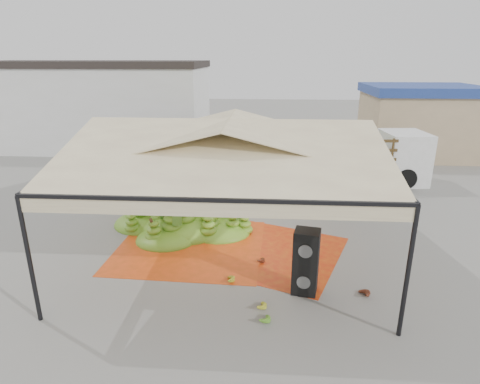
# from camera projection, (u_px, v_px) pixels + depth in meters

# --- Properties ---
(ground) EXTENTS (90.00, 90.00, 0.00)m
(ground) POSITION_uv_depth(u_px,v_px,m) (231.00, 246.00, 12.67)
(ground) COLOR slate
(ground) RESTS_ON ground
(canopy_tent) EXTENTS (8.10, 8.10, 4.00)m
(canopy_tent) POSITION_uv_depth(u_px,v_px,m) (230.00, 143.00, 11.61)
(canopy_tent) COLOR black
(canopy_tent) RESTS_ON ground
(building_white) EXTENTS (14.30, 6.30, 5.40)m
(building_white) POSITION_uv_depth(u_px,v_px,m) (94.00, 105.00, 25.65)
(building_white) COLOR silver
(building_white) RESTS_ON ground
(building_tan) EXTENTS (6.30, 5.30, 4.10)m
(building_tan) POSITION_uv_depth(u_px,v_px,m) (418.00, 120.00, 23.64)
(building_tan) COLOR tan
(building_tan) RESTS_ON ground
(tarp_left) EXTENTS (4.64, 4.43, 0.01)m
(tarp_left) POSITION_uv_depth(u_px,v_px,m) (190.00, 246.00, 12.67)
(tarp_left) COLOR #E14615
(tarp_left) RESTS_ON ground
(tarp_right) EXTENTS (4.84, 4.95, 0.01)m
(tarp_right) POSITION_uv_depth(u_px,v_px,m) (275.00, 253.00, 12.24)
(tarp_right) COLOR #C45A12
(tarp_right) RESTS_ON ground
(banana_heap) EXTENTS (6.21, 5.68, 1.09)m
(banana_heap) POSITION_uv_depth(u_px,v_px,m) (183.00, 214.00, 13.75)
(banana_heap) COLOR #54861B
(banana_heap) RESTS_ON ground
(hand_yellow_a) EXTENTS (0.59, 0.52, 0.23)m
(hand_yellow_a) POSITION_uv_depth(u_px,v_px,m) (259.00, 303.00, 9.54)
(hand_yellow_a) COLOR gold
(hand_yellow_a) RESTS_ON ground
(hand_yellow_b) EXTENTS (0.55, 0.48, 0.23)m
(hand_yellow_b) POSITION_uv_depth(u_px,v_px,m) (227.00, 278.00, 10.64)
(hand_yellow_b) COLOR #AEAD22
(hand_yellow_b) RESTS_ON ground
(hand_red_a) EXTENTS (0.53, 0.48, 0.20)m
(hand_red_a) POSITION_uv_depth(u_px,v_px,m) (259.00, 259.00, 11.67)
(hand_red_a) COLOR #562113
(hand_red_a) RESTS_ON ground
(hand_red_b) EXTENTS (0.61, 0.55, 0.23)m
(hand_red_b) POSITION_uv_depth(u_px,v_px,m) (362.00, 292.00, 9.99)
(hand_red_b) COLOR #572B13
(hand_red_b) RESTS_ON ground
(hand_green) EXTENTS (0.63, 0.59, 0.23)m
(hand_green) POSITION_uv_depth(u_px,v_px,m) (262.00, 316.00, 9.08)
(hand_green) COLOR #356E16
(hand_green) RESTS_ON ground
(hanging_bunches) EXTENTS (4.74, 0.24, 0.20)m
(hanging_bunches) POSITION_uv_depth(u_px,v_px,m) (187.00, 181.00, 10.40)
(hanging_bunches) COLOR #3B7819
(hanging_bunches) RESTS_ON ground
(speaker_stack) EXTENTS (0.71, 0.65, 1.70)m
(speaker_stack) POSITION_uv_depth(u_px,v_px,m) (306.00, 262.00, 9.95)
(speaker_stack) COLOR black
(speaker_stack) RESTS_ON ground
(banana_leaves) EXTENTS (0.96, 1.36, 3.70)m
(banana_leaves) POSITION_uv_depth(u_px,v_px,m) (174.00, 234.00, 13.53)
(banana_leaves) COLOR #3D751F
(banana_leaves) RESTS_ON ground
(vendor) EXTENTS (0.64, 0.47, 1.62)m
(vendor) POSITION_uv_depth(u_px,v_px,m) (271.00, 187.00, 15.78)
(vendor) COLOR gray
(vendor) RESTS_ON ground
(truck_left) EXTENTS (6.47, 4.10, 2.10)m
(truck_left) POSITION_uv_depth(u_px,v_px,m) (201.00, 150.00, 19.68)
(truck_left) COLOR #463117
(truck_left) RESTS_ON ground
(truck_right) EXTENTS (7.10, 3.01, 2.37)m
(truck_right) POSITION_uv_depth(u_px,v_px,m) (356.00, 152.00, 18.62)
(truck_right) COLOR #4D3719
(truck_right) RESTS_ON ground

